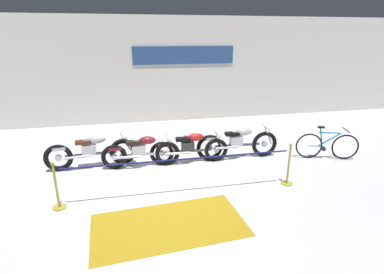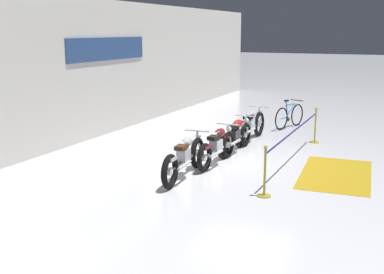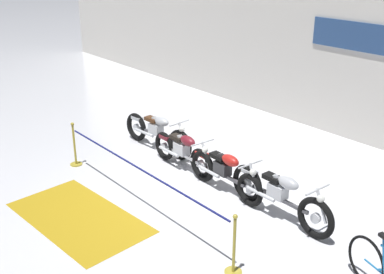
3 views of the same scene
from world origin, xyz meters
TOP-DOWN VIEW (x-y plane):
  - ground_plane at (0.00, 0.00)m, footprint 120.00×120.00m
  - back_wall at (0.01, 5.12)m, footprint 28.00×0.29m
  - motorcycle_silver_0 at (-2.03, 0.71)m, footprint 2.43×0.62m
  - motorcycle_maroon_1 at (-0.71, 0.46)m, footprint 2.13×0.62m
  - motorcycle_red_2 at (0.64, 0.47)m, footprint 2.23×0.62m
  - motorcycle_silver_3 at (2.08, 0.51)m, footprint 2.45×0.62m
  - bicycle at (4.61, -0.07)m, footprint 1.71×0.66m
  - stanchion_far_left at (-1.03, -1.29)m, footprint 5.27×0.28m
  - stanchion_mid_left at (2.70, -1.29)m, footprint 0.28×0.28m
  - floor_banner at (-0.35, -2.37)m, footprint 3.01×1.77m

SIDE VIEW (x-z plane):
  - ground_plane at x=0.00m, z-range 0.00..0.00m
  - floor_banner at x=-0.35m, z-range 0.00..0.01m
  - stanchion_mid_left at x=2.70m, z-range -0.17..0.88m
  - bicycle at x=4.61m, z-range -0.09..0.90m
  - motorcycle_maroon_1 at x=-0.71m, z-range -0.01..0.91m
  - motorcycle_red_2 at x=0.64m, z-range -0.01..0.91m
  - motorcycle_silver_0 at x=-2.03m, z-range -0.01..0.94m
  - motorcycle_silver_3 at x=2.08m, z-range 0.00..0.96m
  - stanchion_far_left at x=-1.03m, z-range 0.13..1.18m
  - back_wall at x=0.01m, z-range 0.00..4.20m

